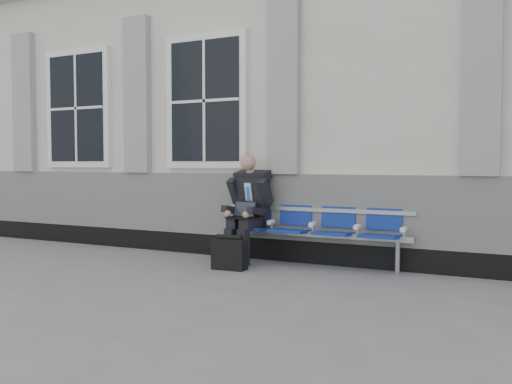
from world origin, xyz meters
The scene contains 5 objects.
ground centered at (0.00, 0.00, 0.00)m, with size 70.00×70.00×0.00m, color slate.
station_building centered at (-0.02, 3.47, 2.22)m, with size 14.40×4.40×4.49m.
bench centered at (2.10, 1.32, 0.55)m, with size 2.60×0.47×0.91m.
businessman centered at (1.19, 1.19, 0.79)m, with size 0.61×0.82×1.46m.
briefcase centered at (1.25, 0.56, 0.20)m, with size 0.45×0.21×0.45m.
Camera 1 is at (4.82, -5.65, 1.36)m, focal length 40.00 mm.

